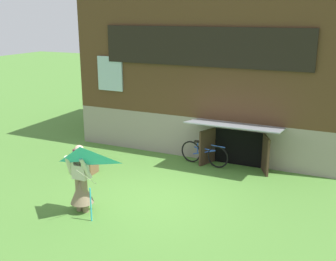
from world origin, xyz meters
name	(u,v)px	position (x,y,z in m)	size (l,w,h in m)	color
ground_plane	(157,196)	(0.00, 0.00, 0.00)	(60.00, 60.00, 0.00)	#4C7F33
log_house	(225,66)	(0.00, 5.26, 2.58)	(8.58, 5.65, 5.15)	gray
person	(81,184)	(-1.18, -1.40, 0.66)	(0.61, 0.52, 1.57)	#7F6B51
kite	(81,168)	(-0.72, -1.96, 1.31)	(1.19, 1.17, 1.64)	#2DB2CC
bicycle_blue	(204,154)	(0.29, 2.55, 0.34)	(1.53, 0.26, 0.70)	black
wooden_crate	(87,166)	(-2.45, 0.59, 0.21)	(0.48, 0.40, 0.42)	brown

